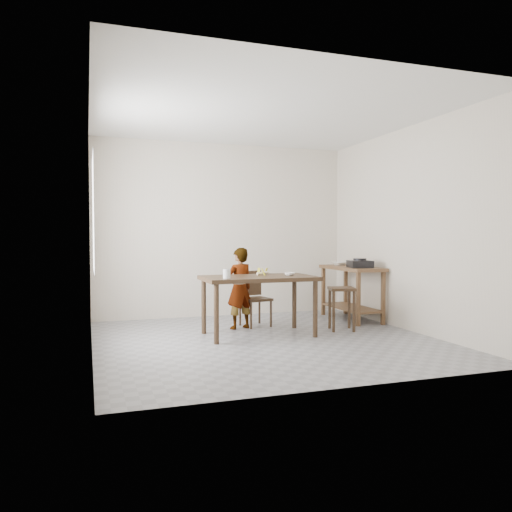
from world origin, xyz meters
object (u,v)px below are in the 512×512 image
object	(u,v)px
dining_chair	(255,299)
stool	(342,309)
prep_counter	(351,293)
child	(239,288)
dining_table	(259,306)

from	to	relation	value
dining_chair	stool	world-z (taller)	dining_chair
prep_counter	dining_chair	size ratio (longest dim) A/B	1.57
child	stool	world-z (taller)	child
dining_table	dining_chair	world-z (taller)	dining_chair
dining_chair	stool	bearing A→B (deg)	-44.96
child	dining_chair	bearing A→B (deg)	-174.28
dining_table	prep_counter	size ratio (longest dim) A/B	1.17
prep_counter	dining_chair	bearing A→B (deg)	-177.64
dining_table	prep_counter	world-z (taller)	prep_counter
stool	dining_table	bearing A→B (deg)	178.69
stool	prep_counter	bearing A→B (deg)	52.40
dining_table	prep_counter	distance (m)	1.86
dining_table	child	xyz separation A→B (m)	(-0.09, 0.52, 0.17)
dining_chair	stool	xyz separation A→B (m)	(0.99, -0.66, -0.09)
dining_table	prep_counter	bearing A→B (deg)	22.15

